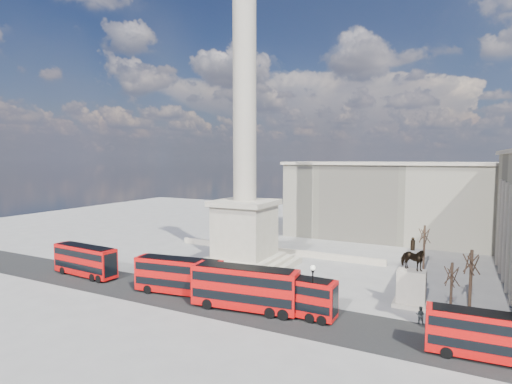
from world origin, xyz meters
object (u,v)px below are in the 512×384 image
object	(u,v)px
red_bus_a	(179,275)
pedestrian_walking	(293,287)
red_bus_e	(85,260)
equestrian_statue	(411,283)
red_bus_d	(492,336)
pedestrian_standing	(420,315)
victorian_lamp	(313,289)
pedestrian_crossing	(275,276)
red_bus_b	(288,294)
red_bus_c	(245,288)
nelsons_column	(245,187)

from	to	relation	value
red_bus_a	pedestrian_walking	xyz separation A→B (m)	(12.94, 6.76, -1.60)
red_bus_e	equestrian_statue	world-z (taller)	equestrian_statue
red_bus_d	pedestrian_standing	size ratio (longest dim) A/B	5.60
red_bus_e	victorian_lamp	size ratio (longest dim) A/B	1.82
pedestrian_crossing	red_bus_b	bearing A→B (deg)	-174.23
equestrian_statue	pedestrian_walking	bearing A→B (deg)	-170.99
red_bus_d	equestrian_statue	xyz separation A→B (m)	(-7.50, 10.40, 0.67)
pedestrian_standing	red_bus_a	bearing A→B (deg)	10.68
red_bus_c	victorian_lamp	size ratio (longest dim) A/B	2.03
pedestrian_crossing	victorian_lamp	bearing A→B (deg)	-165.78
pedestrian_standing	pedestrian_crossing	bearing A→B (deg)	-14.74
red_bus_d	red_bus_e	bearing A→B (deg)	175.37
red_bus_e	victorian_lamp	distance (m)	35.38
nelsons_column	equestrian_statue	bearing A→B (deg)	-12.81
red_bus_b	equestrian_statue	distance (m)	14.80
red_bus_a	red_bus_c	xyz separation A→B (m)	(10.11, -0.89, 0.19)
red_bus_b	pedestrian_walking	bearing A→B (deg)	108.10
nelsons_column	red_bus_a	world-z (taller)	nelsons_column
red_bus_b	red_bus_e	xyz separation A→B (m)	(-32.16, -0.16, 0.09)
red_bus_a	pedestrian_standing	world-z (taller)	red_bus_a
red_bus_a	pedestrian_crossing	bearing A→B (deg)	41.10
red_bus_b	red_bus_e	size ratio (longest dim) A/B	0.95
red_bus_c	pedestrian_standing	distance (m)	18.94
red_bus_d	pedestrian_standing	world-z (taller)	red_bus_d
pedestrian_standing	red_bus_e	bearing A→B (deg)	7.46
red_bus_d	pedestrian_crossing	world-z (taller)	red_bus_d
red_bus_e	equestrian_statue	xyz separation A→B (m)	(44.07, 8.93, 0.47)
red_bus_b	red_bus_d	distance (m)	19.48
equestrian_statue	pedestrian_crossing	bearing A→B (deg)	176.36
red_bus_a	red_bus_c	distance (m)	10.15
red_bus_d	victorian_lamp	bearing A→B (deg)	175.25
victorian_lamp	pedestrian_crossing	size ratio (longest dim) A/B	3.30
red_bus_a	pedestrian_crossing	size ratio (longest dim) A/B	6.22
red_bus_a	victorian_lamp	bearing A→B (deg)	-10.57
red_bus_c	equestrian_statue	distance (m)	19.46
victorian_lamp	red_bus_e	bearing A→B (deg)	178.42
equestrian_statue	pedestrian_walking	world-z (taller)	equestrian_statue
nelsons_column	pedestrian_standing	xyz separation A→B (m)	(26.72, -10.54, -11.99)
red_bus_d	equestrian_statue	size ratio (longest dim) A/B	1.26
pedestrian_walking	pedestrian_crossing	size ratio (longest dim) A/B	0.90
victorian_lamp	pedestrian_walking	size ratio (longest dim) A/B	3.67
red_bus_c	red_bus_e	xyz separation A→B (m)	(-27.30, 0.93, -0.25)
victorian_lamp	pedestrian_crossing	distance (m)	14.68
red_bus_a	pedestrian_standing	distance (m)	28.62
red_bus_a	red_bus_e	world-z (taller)	red_bus_a
red_bus_b	red_bus_c	xyz separation A→B (m)	(-4.86, -1.09, 0.34)
red_bus_e	victorian_lamp	xyz separation A→B (m)	(35.34, -0.98, 1.29)
red_bus_a	pedestrian_standing	bearing A→B (deg)	0.80
nelsons_column	pedestrian_standing	world-z (taller)	nelsons_column
red_bus_c	victorian_lamp	world-z (taller)	victorian_lamp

